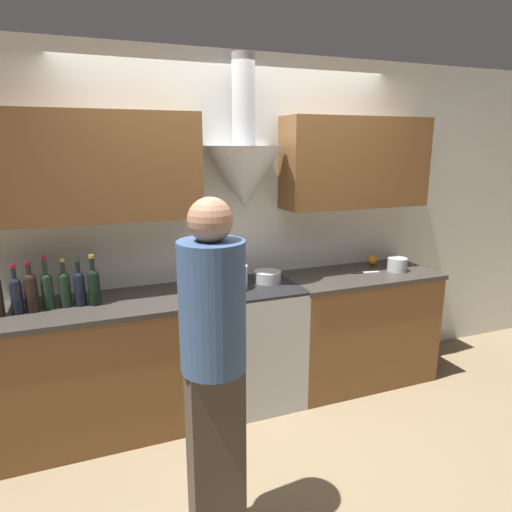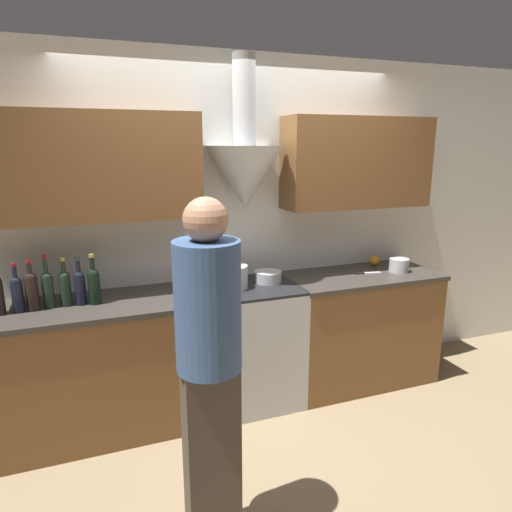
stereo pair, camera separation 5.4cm
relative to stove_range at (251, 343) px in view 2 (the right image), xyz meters
name	(u,v)px [view 2 (the right image)]	position (x,y,z in m)	size (l,w,h in m)	color
ground_plane	(266,420)	(0.00, -0.31, -0.47)	(12.00, 12.00, 0.00)	#847051
wall_back	(234,207)	(-0.04, 0.26, 1.01)	(8.40, 0.58, 2.60)	silver
counter_left	(104,367)	(-1.07, 0.00, 0.00)	(1.49, 0.62, 0.93)	brown
counter_right	(359,327)	(0.95, 0.00, 0.00)	(1.24, 0.62, 0.93)	brown
stove_range	(251,343)	(0.00, 0.00, 0.00)	(0.68, 0.60, 0.93)	#B7BABC
wine_bottle_2	(17,292)	(-1.54, -0.01, 0.59)	(0.07, 0.07, 0.32)	black
wine_bottle_3	(31,289)	(-1.46, 0.00, 0.60)	(0.08, 0.08, 0.33)	black
wine_bottle_4	(48,287)	(-1.36, 0.02, 0.59)	(0.07, 0.07, 0.34)	black
wine_bottle_5	(65,286)	(-1.26, 0.02, 0.59)	(0.07, 0.07, 0.32)	black
wine_bottle_6	(80,286)	(-1.17, 0.01, 0.59)	(0.07, 0.07, 0.32)	black
wine_bottle_7	(94,284)	(-1.09, -0.01, 0.59)	(0.08, 0.08, 0.33)	black
stock_pot	(231,277)	(-0.15, 0.00, 0.54)	(0.24, 0.24, 0.17)	#B7BABC
mixing_bowl	(268,277)	(0.15, 0.05, 0.50)	(0.20, 0.20, 0.08)	#B7BABC
orange_fruit	(375,261)	(1.19, 0.18, 0.50)	(0.08, 0.08, 0.08)	orange
saucepan	(399,265)	(1.27, -0.05, 0.51)	(0.16, 0.16, 0.11)	#B7BABC
chefs_knife	(368,273)	(1.00, -0.02, 0.46)	(0.23, 0.07, 0.01)	silver
person_foreground_left	(209,362)	(-0.62, -1.14, 0.50)	(0.30, 0.30, 1.73)	#473D33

